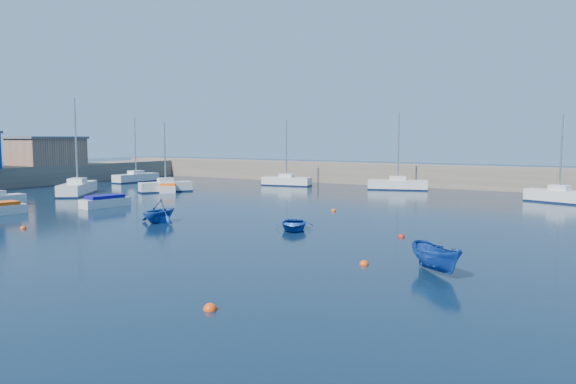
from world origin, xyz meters
The scene contains 20 objects.
ground centered at (0.00, 0.00, 0.00)m, with size 220.00×220.00×0.00m, color black.
back_wall centered at (0.00, 46.00, 1.30)m, with size 96.00×4.50×2.60m, color #726657.
left_quay centered at (-42.00, 18.00, 1.20)m, with size 6.00×62.00×2.40m, color #726657.
brick_shed_a centered at (-42.00, 24.00, 4.10)m, with size 6.00×8.00×3.40m, color #946D56.
sailboat_2 centered at (-26.56, 16.71, 0.69)m, with size 6.33×7.43×10.07m.
sailboat_3 centered at (-20.78, 23.70, 0.61)m, with size 4.14×5.70×7.59m.
sailboat_4 centered at (-33.91, 31.64, 0.62)m, with size 2.10×6.65×8.68m.
sailboat_5 centered at (-13.81, 37.60, 0.59)m, with size 6.32×2.75×8.10m.
sailboat_6 centered at (-0.05, 39.64, 0.62)m, with size 6.90×3.86×8.77m.
sailboat_7 centered at (17.19, 35.14, 0.65)m, with size 6.22×3.45×8.05m.
motorboat_1 centered at (-15.60, 11.08, 0.48)m, with size 2.00×4.33×1.02m.
motorboat_2 centered at (-20.96, 24.27, 0.46)m, with size 4.45×4.65×0.98m.
dinghy_center centered at (4.43, 9.40, 0.36)m, with size 2.49×3.48×0.72m, color #16419B.
dinghy_left centered at (-5.24, 7.08, 0.82)m, with size 2.70×3.13×1.65m, color #16419B.
dinghy_right centered at (15.82, 2.82, 0.65)m, with size 1.27×3.38×1.31m, color #16419B.
buoy_0 centered at (-10.81, 0.38, 0.00)m, with size 0.40×0.40×0.40m, color #F1440C.
buoy_1 centered at (11.32, 10.54, 0.00)m, with size 0.41×0.41×0.41m, color #B8190D.
buoy_2 centered at (12.44, 2.64, 0.00)m, with size 0.44×0.44×0.44m, color #F1440C.
buoy_3 centered at (2.36, 19.05, 0.00)m, with size 0.42×0.42×0.42m, color #F1440C.
buoy_5 centered at (10.79, -6.58, 0.00)m, with size 0.49×0.49×0.49m, color #F1440C.
Camera 1 is at (23.10, -21.22, 5.95)m, focal length 35.00 mm.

